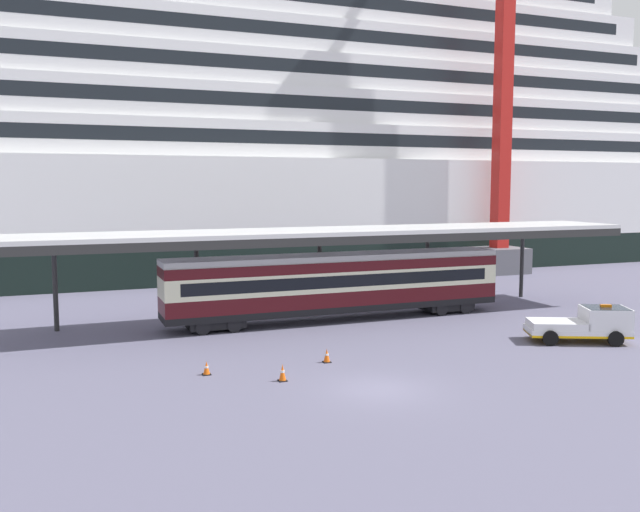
% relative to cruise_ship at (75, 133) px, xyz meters
% --- Properties ---
extents(ground_plane, '(400.00, 400.00, 0.00)m').
position_rel_cruise_ship_xyz_m(ground_plane, '(10.04, -45.58, -13.28)').
color(ground_plane, slate).
extents(cruise_ship, '(150.53, 28.81, 40.50)m').
position_rel_cruise_ship_xyz_m(cruise_ship, '(0.00, 0.00, 0.00)').
color(cruise_ship, black).
rests_on(cruise_ship, ground).
extents(platform_canopy, '(40.44, 5.70, 5.61)m').
position_rel_cruise_ship_xyz_m(platform_canopy, '(13.98, -31.32, -7.91)').
color(platform_canopy, silver).
rests_on(platform_canopy, ground).
extents(train_carriage, '(21.37, 2.81, 4.11)m').
position_rel_cruise_ship_xyz_m(train_carriage, '(13.98, -31.73, -10.97)').
color(train_carriage, black).
rests_on(train_carriage, ground).
extents(service_truck, '(5.57, 4.00, 2.02)m').
position_rel_cruise_ship_xyz_m(service_truck, '(24.12, -41.98, -12.29)').
color(service_truck, white).
rests_on(service_truck, ground).
extents(traffic_cone_near, '(0.36, 0.36, 0.60)m').
position_rel_cruise_ship_xyz_m(traffic_cone_near, '(3.92, -40.82, -12.98)').
color(traffic_cone_near, black).
rests_on(traffic_cone_near, ground).
extents(traffic_cone_mid, '(0.36, 0.36, 0.74)m').
position_rel_cruise_ship_xyz_m(traffic_cone_mid, '(6.74, -42.95, -12.91)').
color(traffic_cone_mid, black).
rests_on(traffic_cone_mid, ground).
extents(traffic_cone_far, '(0.36, 0.36, 0.66)m').
position_rel_cruise_ship_xyz_m(traffic_cone_far, '(9.63, -40.81, -12.95)').
color(traffic_cone_far, black).
rests_on(traffic_cone_far, ground).
extents(dockside_crane, '(18.68, 4.40, 59.18)m').
position_rel_cruise_ship_xyz_m(dockside_crane, '(38.30, -16.28, 5.64)').
color(dockside_crane, '#595960').
rests_on(dockside_crane, ground).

